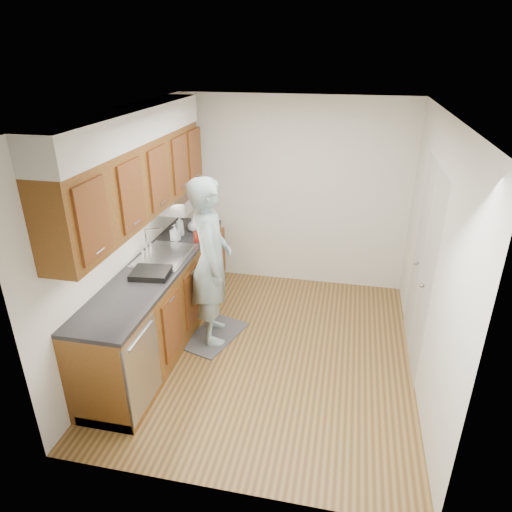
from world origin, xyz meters
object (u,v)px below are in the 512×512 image
at_px(person, 210,251).
at_px(soap_bottle_a, 180,225).
at_px(steel_can, 199,234).
at_px(soda_can, 197,237).
at_px(soap_bottle_b, 175,232).
at_px(dish_rack, 151,273).
at_px(soap_bottle_c, 193,224).

xyz_separation_m(person, soap_bottle_a, (-0.58, 0.63, 0.01)).
height_order(person, steel_can, person).
height_order(soap_bottle_a, steel_can, soap_bottle_a).
relative_size(soda_can, steel_can, 0.96).
bearing_deg(soda_can, soap_bottle_a, 150.03).
height_order(soap_bottle_b, dish_rack, soap_bottle_b).
bearing_deg(steel_can, person, -61.15).
height_order(soap_bottle_b, steel_can, soap_bottle_b).
distance_m(soap_bottle_a, soap_bottle_c, 0.21).
bearing_deg(soap_bottle_c, soap_bottle_b, -108.53).
bearing_deg(soap_bottle_c, soap_bottle_a, -121.64).
relative_size(soap_bottle_a, dish_rack, 0.69).
bearing_deg(person, dish_rack, 113.13).
bearing_deg(person, soap_bottle_c, 11.72).
xyz_separation_m(soap_bottle_a, soap_bottle_c, (0.11, 0.17, -0.04)).
height_order(steel_can, dish_rack, steel_can).
bearing_deg(soda_can, steel_can, 81.60).
bearing_deg(soda_can, soap_bottle_b, -178.76).
bearing_deg(dish_rack, person, 35.21).
bearing_deg(soap_bottle_c, person, -59.72).
bearing_deg(soap_bottle_a, person, -47.75).
xyz_separation_m(soap_bottle_a, soda_can, (0.26, -0.15, -0.06)).
relative_size(person, soap_bottle_b, 10.55).
bearing_deg(dish_rack, soda_can, 73.27).
bearing_deg(soap_bottle_a, soda_can, -29.97).
bearing_deg(dish_rack, soap_bottle_a, 88.29).
height_order(soap_bottle_a, soap_bottle_c, soap_bottle_a).
distance_m(person, dish_rack, 0.66).
xyz_separation_m(person, soap_bottle_b, (-0.58, 0.48, -0.02)).
distance_m(soap_bottle_a, dish_rack, 1.08).
bearing_deg(soda_can, dish_rack, -100.24).
bearing_deg(steel_can, soap_bottle_a, 164.83).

